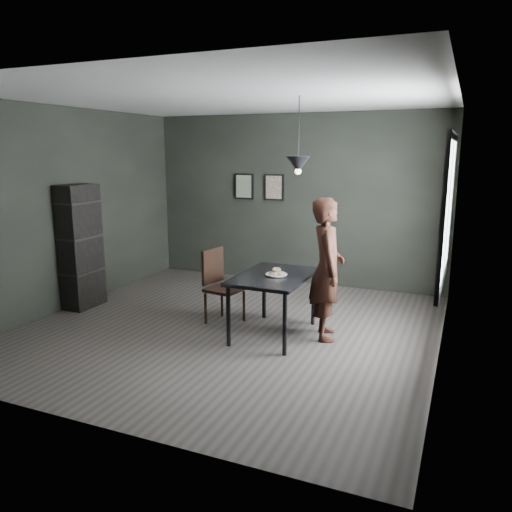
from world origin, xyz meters
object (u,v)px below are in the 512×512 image
at_px(cafe_table, 274,281).
at_px(pendant_lamp, 298,164).
at_px(woman, 327,269).
at_px(white_plate, 276,275).
at_px(wood_chair, 219,281).
at_px(shelf_unit, 81,247).

height_order(cafe_table, pendant_lamp, pendant_lamp).
xyz_separation_m(cafe_table, woman, (0.60, 0.18, 0.17)).
xyz_separation_m(white_plate, wood_chair, (-0.87, 0.20, -0.21)).
relative_size(cafe_table, white_plate, 5.22).
relative_size(white_plate, woman, 0.14).
bearing_deg(pendant_lamp, shelf_unit, -178.18).
xyz_separation_m(woman, pendant_lamp, (-0.35, -0.08, 1.21)).
bearing_deg(shelf_unit, pendant_lamp, 1.67).
bearing_deg(wood_chair, cafe_table, -2.99).
bearing_deg(white_plate, woman, 18.57).
bearing_deg(pendant_lamp, wood_chair, 175.58).
distance_m(cafe_table, shelf_unit, 2.93).
relative_size(woman, shelf_unit, 0.96).
height_order(woman, wood_chair, woman).
xyz_separation_m(wood_chair, pendant_lamp, (1.08, -0.08, 1.50)).
distance_m(cafe_table, wood_chair, 0.86).
bearing_deg(wood_chair, pendant_lamp, 5.10).
distance_m(woman, pendant_lamp, 1.26).
bearing_deg(pendant_lamp, white_plate, -151.54).
distance_m(shelf_unit, pendant_lamp, 3.38).
bearing_deg(shelf_unit, cafe_table, -0.13).
distance_m(white_plate, wood_chair, 0.91).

